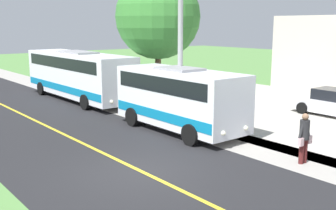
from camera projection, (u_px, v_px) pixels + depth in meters
The scene contains 10 objects.
ground_plane at pixel (140, 171), 13.76m from camera, with size 120.00×120.00×0.00m, color #548442.
road_surface at pixel (140, 171), 13.75m from camera, with size 8.00×100.00×0.01m, color black.
sidewalk at pixel (243, 143), 16.95m from camera, with size 2.40×100.00×0.01m, color #9E9991.
road_centre_line at pixel (140, 171), 13.75m from camera, with size 0.16×100.00×0.00m, color gold.
shuttle_bus_front at pixel (179, 96), 18.70m from camera, with size 2.65×6.94×2.94m.
transit_bus_rear at pixel (78, 73), 26.57m from camera, with size 2.76×10.70×3.16m.
pedestrian_with_bags at pixel (304, 136), 14.34m from camera, with size 0.72×0.34×1.82m.
street_light_pole at pixel (178, 32), 18.78m from camera, with size 1.97×0.24×8.21m.
parked_car_near at pixel (335, 103), 21.94m from camera, with size 2.05×4.42×1.45m.
tree_curbside at pixel (158, 17), 23.89m from camera, with size 4.99×4.99×7.81m.
Camera 1 is at (7.44, 10.78, 4.85)m, focal length 43.61 mm.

